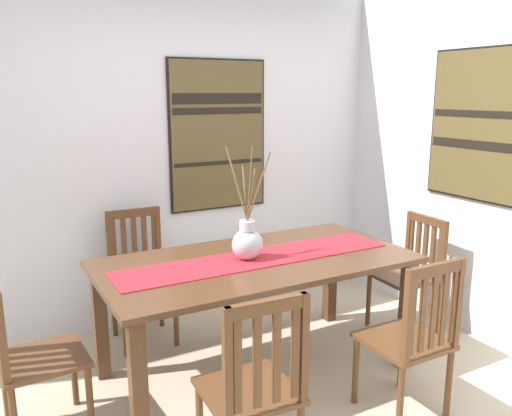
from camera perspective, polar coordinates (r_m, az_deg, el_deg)
name	(u,v)px	position (r m, az deg, el deg)	size (l,w,h in m)	color
wall_back	(170,149)	(4.13, -9.39, 6.41)	(6.40, 0.12, 2.70)	silver
dining_table	(257,274)	(3.28, 0.07, -7.27)	(1.95, 0.99, 0.77)	#51331E
table_runner	(257,258)	(3.25, 0.07, -5.53)	(1.79, 0.36, 0.01)	#B7232D
centerpiece_vase	(247,241)	(3.20, -0.94, -3.63)	(0.20, 0.25, 0.71)	silver
chair_0	(30,354)	(3.00, -23.60, -14.49)	(0.44, 0.44, 0.89)	brown
chair_1	(140,274)	(3.90, -12.60, -7.10)	(0.43, 0.43, 0.95)	brown
chair_2	(411,271)	(4.12, 16.64, -6.62)	(0.44, 0.44, 0.88)	brown
chair_3	(254,387)	(2.48, -0.22, -19.05)	(0.44, 0.44, 0.95)	brown
chair_4	(413,336)	(3.03, 16.84, -13.33)	(0.42, 0.42, 0.94)	brown
painting_on_back_wall	(218,135)	(4.20, -4.20, 7.97)	(0.83, 0.05, 1.19)	black
painting_on_side_wall	(479,125)	(4.02, 23.29, 8.34)	(0.05, 0.83, 1.07)	black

